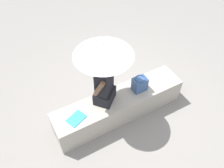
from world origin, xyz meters
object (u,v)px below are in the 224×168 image
object	(u,v)px
person_seated	(104,84)
magazine	(76,119)
parasol	(103,50)
handbag_black	(140,84)

from	to	relation	value
person_seated	magazine	xyz separation A→B (m)	(0.57, 0.12, -0.38)
person_seated	magazine	size ratio (longest dim) A/B	3.21
parasol	person_seated	bearing A→B (deg)	58.15
parasol	handbag_black	bearing A→B (deg)	168.87
parasol	handbag_black	world-z (taller)	parasol
parasol	handbag_black	distance (m)	1.08
parasol	handbag_black	size ratio (longest dim) A/B	4.19
handbag_black	magazine	xyz separation A→B (m)	(1.19, 0.04, -0.13)
person_seated	handbag_black	world-z (taller)	person_seated
magazine	handbag_black	bearing A→B (deg)	160.35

